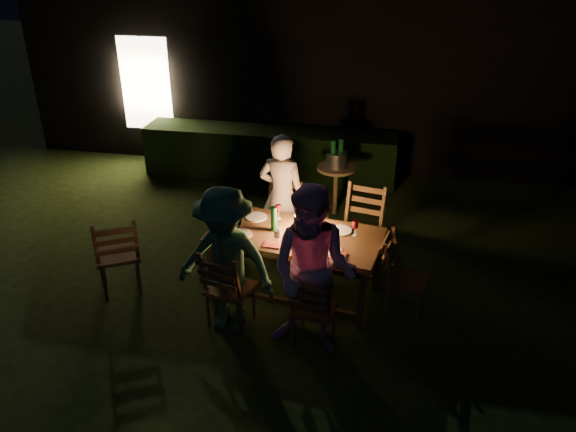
% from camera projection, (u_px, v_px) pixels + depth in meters
% --- Properties ---
extents(garden_envelope, '(40.00, 40.00, 3.20)m').
position_uv_depth(garden_envelope, '(320.00, 55.00, 10.91)').
color(garden_envelope, black).
rests_on(garden_envelope, ground).
extents(dining_table, '(1.97, 1.18, 0.77)m').
position_uv_depth(dining_table, '(295.00, 240.00, 6.14)').
color(dining_table, '#52311B').
rests_on(dining_table, ground).
extents(chair_near_left, '(0.53, 0.56, 0.97)m').
position_uv_depth(chair_near_left, '(230.00, 301.00, 5.81)').
color(chair_near_left, '#52311B').
rests_on(chair_near_left, ground).
extents(chair_near_right, '(0.46, 0.49, 0.90)m').
position_uv_depth(chair_near_right, '(313.00, 320.00, 5.55)').
color(chair_near_right, '#52311B').
rests_on(chair_near_right, ground).
extents(chair_far_left, '(0.49, 0.52, 0.98)m').
position_uv_depth(chair_far_left, '(281.00, 234.00, 7.10)').
color(chair_far_left, '#52311B').
rests_on(chair_far_left, ground).
extents(chair_far_right, '(0.57, 0.60, 1.07)m').
position_uv_depth(chair_far_right, '(358.00, 245.00, 6.80)').
color(chair_far_right, '#52311B').
rests_on(chair_far_right, ground).
extents(chair_end, '(0.53, 0.51, 0.96)m').
position_uv_depth(chair_end, '(405.00, 292.00, 5.96)').
color(chair_end, '#52311B').
rests_on(chair_end, ground).
extents(chair_spare, '(0.65, 0.66, 1.04)m').
position_uv_depth(chair_spare, '(120.00, 268.00, 6.35)').
color(chair_spare, '#52311B').
rests_on(chair_spare, ground).
extents(person_house_side, '(0.63, 0.46, 1.60)m').
position_uv_depth(person_house_side, '(282.00, 196.00, 6.92)').
color(person_house_side, beige).
rests_on(person_house_side, ground).
extents(person_opp_right, '(0.92, 0.77, 1.73)m').
position_uv_depth(person_opp_right, '(313.00, 272.00, 5.24)').
color(person_opp_right, '#D290BB').
rests_on(person_opp_right, ground).
extents(person_opp_left, '(1.10, 0.73, 1.59)m').
position_uv_depth(person_opp_left, '(226.00, 262.00, 5.54)').
color(person_opp_left, '#2B573A').
rests_on(person_opp_left, ground).
extents(lantern, '(0.16, 0.16, 0.35)m').
position_uv_depth(lantern, '(301.00, 220.00, 6.06)').
color(lantern, white).
rests_on(lantern, dining_table).
extents(plate_far_left, '(0.25, 0.25, 0.01)m').
position_uv_depth(plate_far_left, '(256.00, 217.00, 6.45)').
color(plate_far_left, white).
rests_on(plate_far_left, dining_table).
extents(plate_near_left, '(0.25, 0.25, 0.01)m').
position_uv_depth(plate_near_left, '(241.00, 234.00, 6.08)').
color(plate_near_left, white).
rests_on(plate_near_left, dining_table).
extents(plate_far_right, '(0.25, 0.25, 0.01)m').
position_uv_depth(plate_far_right, '(341.00, 231.00, 6.15)').
color(plate_far_right, white).
rests_on(plate_far_right, dining_table).
extents(plate_near_right, '(0.25, 0.25, 0.01)m').
position_uv_depth(plate_near_right, '(330.00, 250.00, 5.78)').
color(plate_near_right, white).
rests_on(plate_near_right, dining_table).
extents(wineglass_a, '(0.06, 0.06, 0.18)m').
position_uv_depth(wineglass_a, '(278.00, 212.00, 6.39)').
color(wineglass_a, '#59070F').
rests_on(wineglass_a, dining_table).
extents(wineglass_b, '(0.06, 0.06, 0.18)m').
position_uv_depth(wineglass_b, '(230.00, 221.00, 6.18)').
color(wineglass_b, '#59070F').
rests_on(wineglass_b, dining_table).
extents(wineglass_c, '(0.06, 0.06, 0.18)m').
position_uv_depth(wineglass_c, '(314.00, 243.00, 5.74)').
color(wineglass_c, '#59070F').
rests_on(wineglass_c, dining_table).
extents(wineglass_d, '(0.06, 0.06, 0.18)m').
position_uv_depth(wineglass_d, '(355.00, 228.00, 6.03)').
color(wineglass_d, '#59070F').
rests_on(wineglass_d, dining_table).
extents(wineglass_e, '(0.06, 0.06, 0.18)m').
position_uv_depth(wineglass_e, '(277.00, 238.00, 5.84)').
color(wineglass_e, silver).
rests_on(wineglass_e, dining_table).
extents(bottle_table, '(0.07, 0.07, 0.28)m').
position_uv_depth(bottle_table, '(274.00, 219.00, 6.12)').
color(bottle_table, '#0F471E').
rests_on(bottle_table, dining_table).
extents(napkin_left, '(0.18, 0.14, 0.01)m').
position_uv_depth(napkin_left, '(272.00, 245.00, 5.88)').
color(napkin_left, red).
rests_on(napkin_left, dining_table).
extents(napkin_right, '(0.18, 0.14, 0.01)m').
position_uv_depth(napkin_right, '(337.00, 255.00, 5.69)').
color(napkin_right, red).
rests_on(napkin_right, dining_table).
extents(phone, '(0.14, 0.07, 0.01)m').
position_uv_depth(phone, '(232.00, 237.00, 6.03)').
color(phone, black).
rests_on(phone, dining_table).
extents(side_table, '(0.55, 0.55, 0.74)m').
position_uv_depth(side_table, '(336.00, 172.00, 7.99)').
color(side_table, olive).
rests_on(side_table, ground).
extents(ice_bucket, '(0.30, 0.30, 0.22)m').
position_uv_depth(ice_bucket, '(337.00, 159.00, 7.90)').
color(ice_bucket, '#A5A8AD').
rests_on(ice_bucket, side_table).
extents(bottle_bucket_a, '(0.07, 0.07, 0.32)m').
position_uv_depth(bottle_bucket_a, '(333.00, 157.00, 7.85)').
color(bottle_bucket_a, '#0F471E').
rests_on(bottle_bucket_a, side_table).
extents(bottle_bucket_b, '(0.07, 0.07, 0.32)m').
position_uv_depth(bottle_bucket_b, '(341.00, 155.00, 7.90)').
color(bottle_bucket_b, '#0F471E').
rests_on(bottle_bucket_b, side_table).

